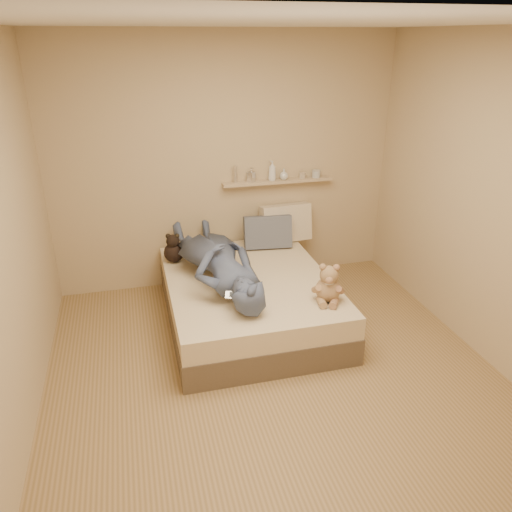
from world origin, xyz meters
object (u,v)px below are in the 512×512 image
object	(u,v)px
game_console	(234,295)
pillow_cream	(286,223)
wall_shelf	(278,181)
dark_plush	(174,250)
pillow_grey	(268,232)
bed	(249,300)
teddy_bear	(328,286)
person	(217,260)

from	to	relation	value
game_console	pillow_cream	xyz separation A→B (m)	(0.87, 1.36, 0.07)
pillow_cream	wall_shelf	distance (m)	0.46
dark_plush	pillow_grey	bearing A→B (deg)	7.67
wall_shelf	pillow_cream	bearing A→B (deg)	-46.93
bed	teddy_bear	distance (m)	0.89
pillow_grey	game_console	bearing A→B (deg)	-117.24
dark_plush	pillow_grey	size ratio (longest dim) A/B	0.61
dark_plush	pillow_cream	xyz separation A→B (m)	(1.25, 0.28, 0.07)
game_console	person	world-z (taller)	person
wall_shelf	dark_plush	bearing A→B (deg)	-163.25
pillow_grey	wall_shelf	bearing A→B (deg)	52.15
pillow_grey	person	size ratio (longest dim) A/B	0.30
pillow_cream	wall_shelf	world-z (taller)	wall_shelf
teddy_bear	wall_shelf	xyz separation A→B (m)	(0.00, 1.50, 0.50)
person	game_console	bearing A→B (deg)	83.94
bed	game_console	size ratio (longest dim) A/B	11.70
game_console	person	distance (m)	0.58
pillow_grey	bed	bearing A→B (deg)	-118.83
game_console	person	bearing A→B (deg)	93.42
dark_plush	pillow_grey	world-z (taller)	pillow_grey
person	wall_shelf	distance (m)	1.28
teddy_bear	person	size ratio (longest dim) A/B	0.21
bed	teddy_bear	xyz separation A→B (m)	(0.55, -0.59, 0.37)
person	wall_shelf	bearing A→B (deg)	-143.38
pillow_cream	pillow_grey	xyz separation A→B (m)	(-0.24, -0.14, -0.03)
wall_shelf	teddy_bear	bearing A→B (deg)	-90.03
game_console	bed	bearing A→B (deg)	64.92
bed	wall_shelf	world-z (taller)	wall_shelf
teddy_bear	pillow_grey	bearing A→B (deg)	97.53
bed	dark_plush	xyz separation A→B (m)	(-0.63, 0.55, 0.36)
game_console	wall_shelf	bearing A→B (deg)	60.98
game_console	wall_shelf	distance (m)	1.72
bed	pillow_grey	world-z (taller)	pillow_grey
bed	pillow_grey	size ratio (longest dim) A/B	3.80
bed	pillow_cream	xyz separation A→B (m)	(0.62, 0.83, 0.43)
game_console	teddy_bear	distance (m)	0.80
pillow_cream	pillow_grey	distance (m)	0.28
dark_plush	person	size ratio (longest dim) A/B	0.18
pillow_cream	pillow_grey	world-z (taller)	pillow_cream
teddy_bear	bed	bearing A→B (deg)	132.90
bed	person	distance (m)	0.51
teddy_bear	pillow_grey	size ratio (longest dim) A/B	0.71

